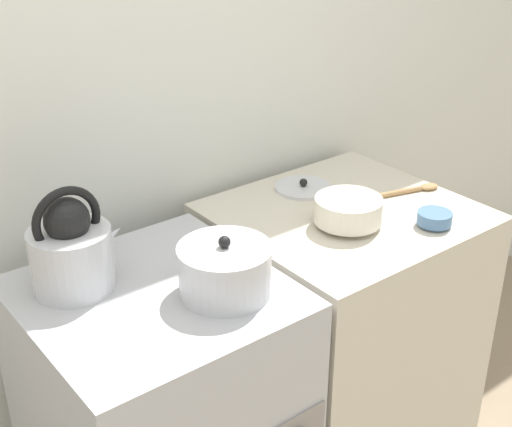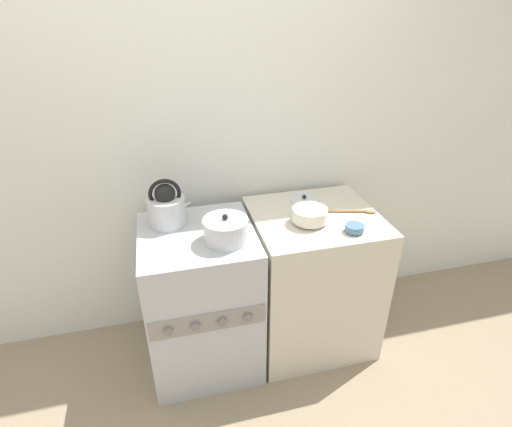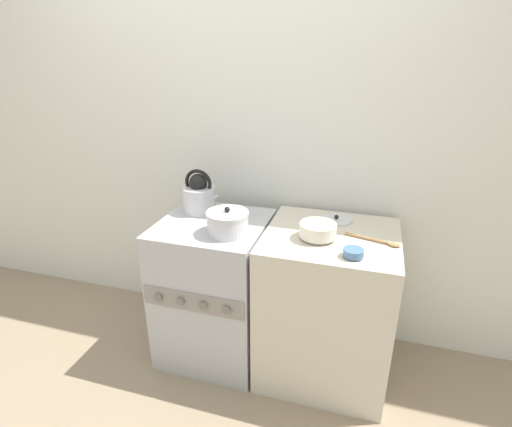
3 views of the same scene
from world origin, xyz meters
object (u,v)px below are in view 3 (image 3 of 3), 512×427
object	(u,v)px
cooking_pot	(228,223)
small_ceramic_bowl	(353,253)
stove	(215,288)
kettle	(199,196)
loose_pot_lid	(336,220)
enamel_bowl	(318,230)

from	to	relation	value
cooking_pot	small_ceramic_bowl	xyz separation A→B (m)	(0.64, -0.08, -0.03)
stove	kettle	bearing A→B (deg)	134.77
kettle	loose_pot_lid	world-z (taller)	kettle
enamel_bowl	small_ceramic_bowl	xyz separation A→B (m)	(0.18, -0.14, -0.02)
stove	loose_pot_lid	world-z (taller)	loose_pot_lid
stove	enamel_bowl	xyz separation A→B (m)	(0.58, -0.04, 0.48)
stove	small_ceramic_bowl	world-z (taller)	small_ceramic_bowl
stove	loose_pot_lid	size ratio (longest dim) A/B	4.94
loose_pot_lid	kettle	bearing A→B (deg)	-173.98
small_ceramic_bowl	loose_pot_lid	size ratio (longest dim) A/B	0.55
cooking_pot	enamel_bowl	world-z (taller)	cooking_pot
stove	loose_pot_lid	bearing A→B (deg)	18.12
kettle	enamel_bowl	xyz separation A→B (m)	(0.71, -0.17, -0.05)
enamel_bowl	loose_pot_lid	bearing A→B (deg)	75.57
small_ceramic_bowl	enamel_bowl	bearing A→B (deg)	141.90
stove	kettle	distance (m)	0.55
loose_pot_lid	cooking_pot	bearing A→B (deg)	-148.50
kettle	enamel_bowl	bearing A→B (deg)	-13.67
kettle	small_ceramic_bowl	bearing A→B (deg)	-19.51
kettle	cooking_pot	bearing A→B (deg)	-42.11
enamel_bowl	small_ceramic_bowl	bearing A→B (deg)	-38.10
loose_pot_lid	small_ceramic_bowl	bearing A→B (deg)	-73.47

